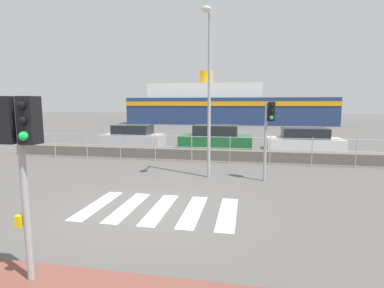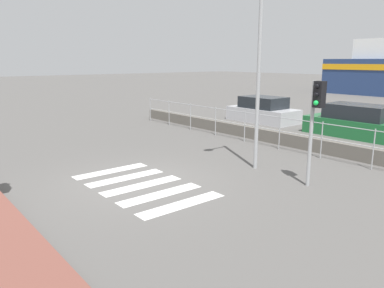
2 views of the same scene
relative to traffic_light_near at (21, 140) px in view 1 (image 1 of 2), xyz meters
The scene contains 11 objects.
ground_plane 4.33m from the traffic_light_near, 79.93° to the left, with size 160.00×160.00×0.00m, color #565451.
crosswalk 4.39m from the traffic_light_near, 74.90° to the left, with size 4.05×2.40×0.01m.
seawall 11.14m from the traffic_light_near, 86.62° to the left, with size 20.10×0.55×0.51m.
harbor_fence 10.18m from the traffic_light_near, 86.33° to the left, with size 18.13×0.04×1.31m.
traffic_light_near is the anchor object (origin of this frame).
traffic_light_far 8.18m from the traffic_light_near, 60.90° to the left, with size 0.34×0.32×2.86m.
streetlamp 7.52m from the traffic_light_near, 75.79° to the left, with size 0.32×1.16×6.07m.
ferry_boat 38.67m from the traffic_light_near, 90.02° to the left, with size 27.25×7.81×7.27m.
parked_car_silver 15.51m from the traffic_light_near, 105.78° to the left, with size 3.96×1.88×1.40m.
parked_car_green 14.99m from the traffic_light_near, 85.04° to the left, with size 4.48×1.87×1.45m.
parked_car_white 16.32m from the traffic_light_near, 66.06° to the left, with size 4.30×1.82×1.35m.
Camera 1 is at (2.57, -7.40, 2.80)m, focal length 28.00 mm.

